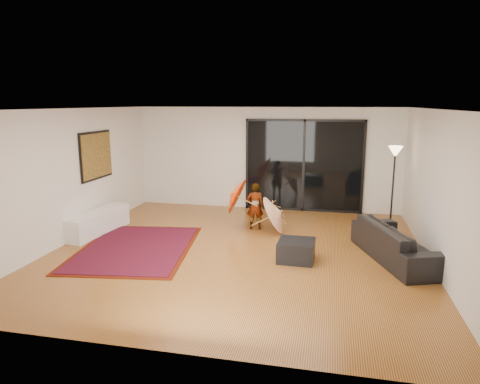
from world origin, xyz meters
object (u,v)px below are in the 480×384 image
(ottoman, at_px, (296,250))
(child, at_px, (255,206))
(sofa, at_px, (398,242))
(media_console, at_px, (98,222))

(ottoman, height_order, child, child)
(sofa, bearing_deg, ottoman, 83.37)
(sofa, distance_m, child, 3.19)
(ottoman, bearing_deg, child, 121.23)
(media_console, height_order, child, child)
(sofa, height_order, ottoman, sofa)
(sofa, distance_m, ottoman, 1.86)
(sofa, bearing_deg, child, 45.07)
(media_console, bearing_deg, child, 24.20)
(sofa, relative_size, ottoman, 3.49)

